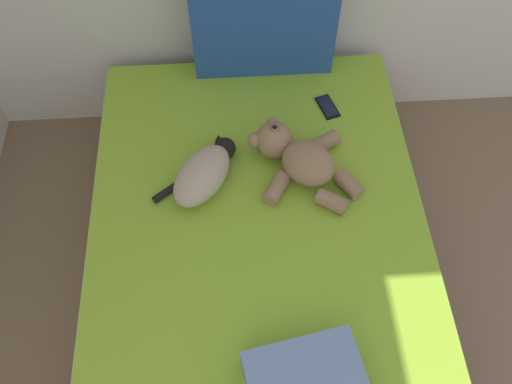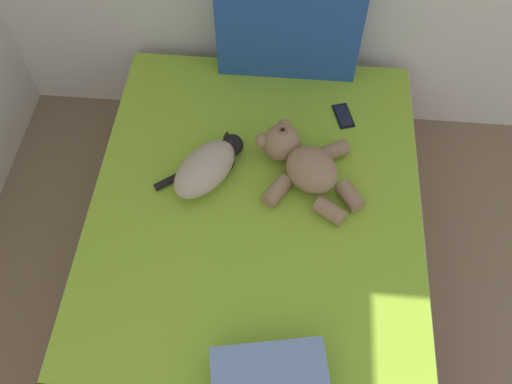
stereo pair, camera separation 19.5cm
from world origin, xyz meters
name	(u,v)px [view 1 (the left image)]	position (x,y,z in m)	size (l,w,h in m)	color
bed	(259,254)	(1.41, 3.22, 0.24)	(1.48, 2.06, 0.49)	olive
patterned_cushion	(264,25)	(1.50, 4.16, 0.76)	(0.68, 0.13, 0.54)	#264C99
cat	(204,173)	(1.19, 3.46, 0.56)	(0.39, 0.40, 0.15)	tan
teddy_bear	(298,157)	(1.60, 3.52, 0.57)	(0.49, 0.49, 0.18)	#937051
cell_phone	(327,107)	(1.79, 3.86, 0.49)	(0.11, 0.16, 0.01)	black
throw_pillow	(306,381)	(1.53, 2.57, 0.54)	(0.40, 0.28, 0.11)	#728CB7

